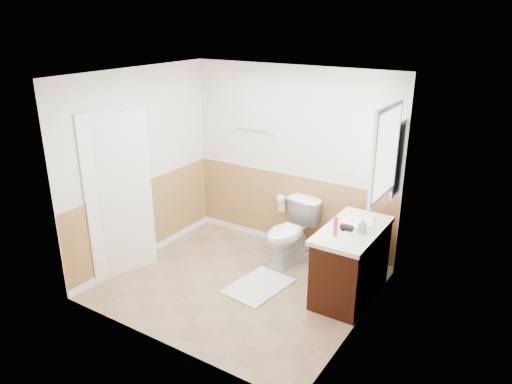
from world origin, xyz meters
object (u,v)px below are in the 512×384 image
Objects in this scene: bath_mat at (258,286)px; lotion_bottle at (336,226)px; vanity_cabinet at (351,264)px; toilet at (290,233)px; soap_dispenser at (363,226)px.

lotion_bottle is at bearing 9.65° from bath_mat.
bath_mat is 1.14m from vanity_cabinet.
bath_mat is at bearing -82.97° from toilet.
toilet is at bearing 160.90° from vanity_cabinet.
toilet is 1.04m from vanity_cabinet.
toilet is 1.21m from lotion_bottle.
vanity_cabinet is 6.37× the size of soap_dispenser.
lotion_bottle is (0.88, -0.62, 0.55)m from toilet.
vanity_cabinet is 0.55m from soap_dispenser.
bath_mat is 1.30m from lotion_bottle.
bath_mat is 3.64× the size of lotion_bottle.
soap_dispenser is (0.12, -0.06, 0.54)m from vanity_cabinet.
toilet is 1.02× the size of bath_mat.
soap_dispenser is at bearing 18.68° from bath_mat.
toilet reaches higher than bath_mat.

